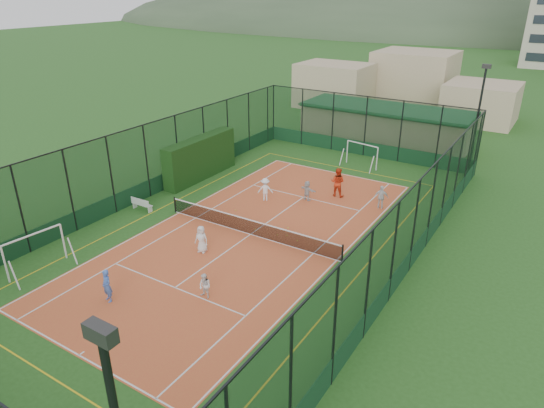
# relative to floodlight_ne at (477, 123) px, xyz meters

# --- Properties ---
(ground) EXTENTS (300.00, 300.00, 0.00)m
(ground) POSITION_rel_floodlight_ne_xyz_m (-8.60, -16.60, -4.12)
(ground) COLOR #26541C
(ground) RESTS_ON ground
(court_slab) EXTENTS (11.17, 23.97, 0.01)m
(court_slab) POSITION_rel_floodlight_ne_xyz_m (-8.60, -16.60, -4.12)
(court_slab) COLOR #CB452D
(court_slab) RESTS_ON ground
(tennis_net) EXTENTS (11.67, 0.12, 1.06)m
(tennis_net) POSITION_rel_floodlight_ne_xyz_m (-8.60, -16.60, -3.59)
(tennis_net) COLOR black
(tennis_net) RESTS_ON ground
(perimeter_fence) EXTENTS (18.12, 34.12, 5.00)m
(perimeter_fence) POSITION_rel_floodlight_ne_xyz_m (-8.60, -16.60, -1.62)
(perimeter_fence) COLOR #11331A
(perimeter_fence) RESTS_ON ground
(floodlight_ne) EXTENTS (0.60, 0.26, 8.25)m
(floodlight_ne) POSITION_rel_floodlight_ne_xyz_m (0.00, 0.00, 0.00)
(floodlight_ne) COLOR black
(floodlight_ne) RESTS_ON ground
(clubhouse) EXTENTS (15.20, 7.20, 3.15)m
(clubhouse) POSITION_rel_floodlight_ne_xyz_m (-8.60, 5.40, -2.55)
(clubhouse) COLOR tan
(clubhouse) RESTS_ON ground
(distant_hills) EXTENTS (200.00, 60.00, 24.00)m
(distant_hills) POSITION_rel_floodlight_ne_xyz_m (-8.60, 133.40, -4.12)
(distant_hills) COLOR #384C33
(distant_hills) RESTS_ON ground
(hedge_left) EXTENTS (1.05, 7.03, 3.07)m
(hedge_left) POSITION_rel_floodlight_ne_xyz_m (-16.90, -10.97, -2.59)
(hedge_left) COLOR black
(hedge_left) RESTS_ON ground
(white_bench) EXTENTS (1.54, 0.44, 0.86)m
(white_bench) POSITION_rel_floodlight_ne_xyz_m (-16.40, -17.48, -3.70)
(white_bench) COLOR white
(white_bench) RESTS_ON ground
(futsal_goal_near) EXTENTS (3.17, 1.27, 1.99)m
(futsal_goal_near) POSITION_rel_floodlight_ne_xyz_m (-15.59, -25.43, -3.13)
(futsal_goal_near) COLOR white
(futsal_goal_near) RESTS_ON ground
(futsal_goal_far) EXTENTS (2.98, 1.34, 1.85)m
(futsal_goal_far) POSITION_rel_floodlight_ne_xyz_m (-7.69, -2.28, -3.20)
(futsal_goal_far) COLOR white
(futsal_goal_far) RESTS_ON ground
(child_near_left) EXTENTS (0.82, 0.61, 1.53)m
(child_near_left) POSITION_rel_floodlight_ne_xyz_m (-9.70, -19.63, -3.35)
(child_near_left) COLOR white
(child_near_left) RESTS_ON court_slab
(child_near_mid) EXTENTS (0.66, 0.50, 1.60)m
(child_near_mid) POSITION_rel_floodlight_ne_xyz_m (-10.44, -25.38, -3.31)
(child_near_mid) COLOR #4870CE
(child_near_mid) RESTS_ON court_slab
(child_near_right) EXTENTS (0.62, 0.49, 1.23)m
(child_near_right) POSITION_rel_floodlight_ne_xyz_m (-6.86, -22.83, -3.50)
(child_near_right) COLOR white
(child_near_right) RESTS_ON court_slab
(child_far_left) EXTENTS (1.17, 1.03, 1.57)m
(child_far_left) POSITION_rel_floodlight_ne_xyz_m (-10.53, -12.00, -3.33)
(child_far_left) COLOR white
(child_far_left) RESTS_ON court_slab
(child_far_right) EXTENTS (0.97, 0.59, 1.55)m
(child_far_right) POSITION_rel_floodlight_ne_xyz_m (-3.51, -9.11, -3.34)
(child_far_right) COLOR white
(child_far_right) RESTS_ON court_slab
(child_far_back) EXTENTS (1.32, 0.67, 1.36)m
(child_far_back) POSITION_rel_floodlight_ne_xyz_m (-8.18, -10.49, -3.43)
(child_far_back) COLOR silver
(child_far_back) RESTS_ON court_slab
(coach) EXTENTS (1.06, 0.87, 2.01)m
(coach) POSITION_rel_floodlight_ne_xyz_m (-6.77, -8.77, -3.11)
(coach) COLOR red
(coach) RESTS_ON court_slab
(tennis_balls) EXTENTS (5.41, 1.62, 0.07)m
(tennis_balls) POSITION_rel_floodlight_ne_xyz_m (-8.31, -15.39, -4.08)
(tennis_balls) COLOR #CCE033
(tennis_balls) RESTS_ON court_slab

